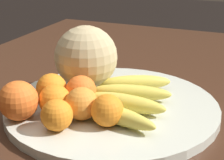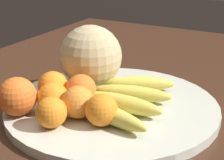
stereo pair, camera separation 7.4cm
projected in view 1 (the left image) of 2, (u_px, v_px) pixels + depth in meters
name	position (u px, v px, depth m)	size (l,w,h in m)	color
kitchen_table	(109.00, 140.00, 0.83)	(1.47, 1.02, 0.72)	#3D2316
fruit_bowl	(112.00, 106.00, 0.76)	(0.43, 0.43, 0.02)	beige
melon	(86.00, 57.00, 0.82)	(0.14, 0.14, 0.14)	tan
banana_bunch	(126.00, 97.00, 0.74)	(0.25, 0.19, 0.03)	#473819
orange_front_left	(18.00, 101.00, 0.68)	(0.07, 0.07, 0.07)	orange
orange_front_right	(52.00, 89.00, 0.75)	(0.06, 0.06, 0.06)	orange
orange_mid_center	(57.00, 115.00, 0.64)	(0.06, 0.06, 0.06)	orange
orange_back_left	(107.00, 110.00, 0.66)	(0.06, 0.06, 0.06)	orange
orange_back_right	(81.00, 91.00, 0.74)	(0.06, 0.06, 0.06)	orange
orange_top_small	(82.00, 104.00, 0.68)	(0.06, 0.06, 0.06)	orange
orange_side_extra	(55.00, 100.00, 0.70)	(0.06, 0.06, 0.06)	orange
produce_tag	(86.00, 109.00, 0.73)	(0.09, 0.06, 0.00)	white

